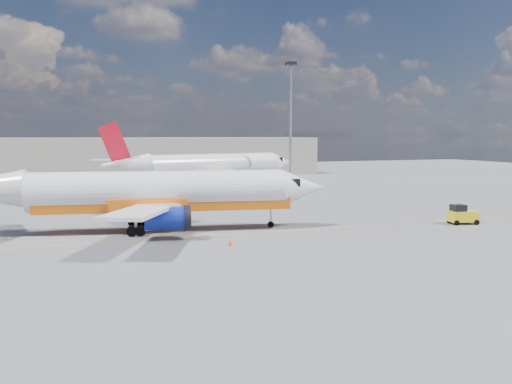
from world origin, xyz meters
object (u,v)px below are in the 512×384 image
object	(u,v)px
traffic_cone	(230,243)
main_jet	(147,193)
second_jet	(209,166)
gse_tug	(462,215)

from	to	relation	value
traffic_cone	main_jet	bearing A→B (deg)	117.02
main_jet	traffic_cone	distance (m)	10.84
second_jet	traffic_cone	world-z (taller)	second_jet
second_jet	traffic_cone	distance (m)	48.91
main_jet	gse_tug	size ratio (longest dim) A/B	11.80
gse_tug	main_jet	bearing A→B (deg)	178.70
second_jet	traffic_cone	xyz separation A→B (m)	(-11.96, -47.32, -3.25)
second_jet	gse_tug	bearing A→B (deg)	-88.39
main_jet	traffic_cone	world-z (taller)	main_jet
main_jet	second_jet	size ratio (longest dim) A/B	0.97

